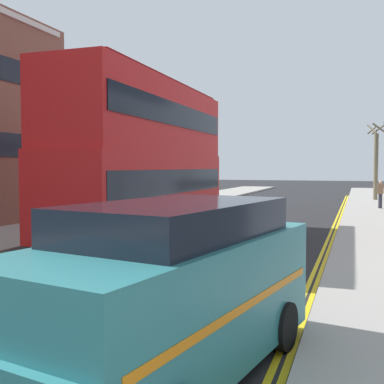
{
  "coord_description": "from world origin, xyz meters",
  "views": [
    {
      "loc": [
        5.22,
        -2.45,
        2.55
      ],
      "look_at": [
        0.5,
        11.0,
        1.8
      ],
      "focal_mm": 44.4,
      "sensor_mm": 36.0,
      "label": 1
    }
  ],
  "objects": [
    {
      "name": "street_tree_mid",
      "position": [
        6.44,
        35.12,
        3.0
      ],
      "size": [
        1.41,
        1.36,
        5.73
      ],
      "color": "#6B6047",
      "rests_on": "sidewalk_right"
    },
    {
      "name": "kerb_line_outer",
      "position": [
        4.4,
        14.0,
        0.0
      ],
      "size": [
        0.1,
        56.0,
        0.01
      ],
      "primitive_type": "cube",
      "color": "yellow",
      "rests_on": "ground"
    },
    {
      "name": "double_decker_bus_away",
      "position": [
        -2.08,
        13.31,
        3.03
      ],
      "size": [
        2.86,
        10.83,
        5.64
      ],
      "color": "red",
      "rests_on": "ground"
    },
    {
      "name": "sidewalk_left",
      "position": [
        -6.5,
        16.0,
        0.07
      ],
      "size": [
        4.0,
        80.0,
        0.14
      ],
      "primitive_type": "cube",
      "color": "#9E9991",
      "rests_on": "ground"
    },
    {
      "name": "taxi_minivan",
      "position": [
        3.09,
        2.72,
        1.07
      ],
      "size": [
        2.74,
        5.08,
        2.12
      ],
      "color": "teal",
      "rests_on": "ground"
    },
    {
      "name": "kerb_line_inner",
      "position": [
        4.24,
        14.0,
        0.0
      ],
      "size": [
        0.1,
        56.0,
        0.01
      ],
      "primitive_type": "cube",
      "color": "yellow",
      "rests_on": "ground"
    },
    {
      "name": "pedestrian_far",
      "position": [
        6.46,
        27.36,
        0.99
      ],
      "size": [
        0.34,
        0.22,
        1.62
      ],
      "color": "#2D2D38",
      "rests_on": "sidewalk_right"
    }
  ]
}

